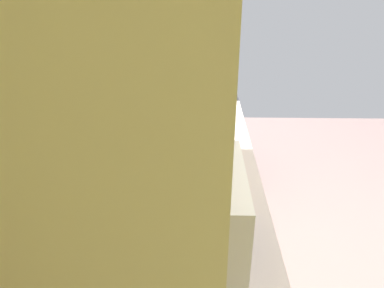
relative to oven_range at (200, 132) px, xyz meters
name	(u,v)px	position (x,y,z in m)	size (l,w,h in m)	color
wall_back	(122,104)	(-1.48, 0.37, 0.82)	(3.88, 0.12, 2.57)	#E5D882
oven_range	(200,132)	(0.00, 0.00, 0.00)	(0.72, 0.62, 1.08)	black
microwave	(193,211)	(-2.02, 0.02, 0.60)	(0.49, 0.37, 0.34)	white
bowl	(207,137)	(-1.08, -0.04, 0.46)	(0.13, 0.13, 0.05)	#D84C47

